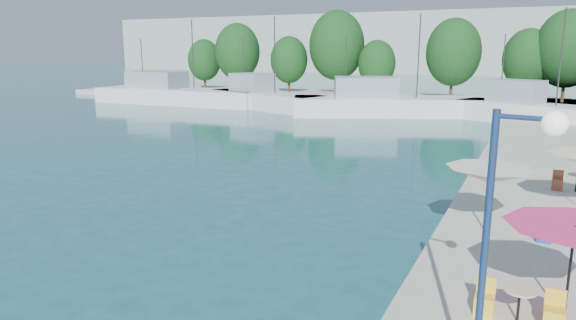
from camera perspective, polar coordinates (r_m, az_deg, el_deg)
The scene contains 20 objects.
quay_far at distance 64.94m, azimuth 11.19°, elevation 6.55°, with size 90.00×16.00×0.60m, color #ACA99B.
hill_west at distance 160.21m, azimuth 12.47°, elevation 12.50°, with size 180.00×40.00×16.00m, color #96A497.
trawler_01 at distance 63.90m, azimuth -12.38°, elevation 7.10°, with size 21.59×6.37×10.20m.
trawler_02 at distance 57.30m, azimuth -2.78°, elevation 6.81°, with size 15.84×9.09×10.20m.
trawler_03 at distance 52.10m, azimuth 11.29°, elevation 6.04°, with size 20.51×12.78×10.20m.
trawler_04 at distance 49.86m, azimuth 25.63°, elevation 4.81°, with size 14.49×9.27×10.20m.
tree_01 at distance 79.66m, azimuth -9.28°, elevation 10.90°, with size 4.95×4.95×7.33m.
tree_02 at distance 75.48m, azimuth -5.65°, elevation 11.89°, with size 6.43×6.43×9.51m.
tree_03 at distance 72.11m, azimuth 0.12°, elevation 11.06°, with size 5.15×5.15×7.63m.
tree_04 at distance 70.65m, azimuth 5.43°, elevation 12.55°, with size 7.41×7.41×10.96m.
tree_05 at distance 67.80m, azimuth 9.83°, elevation 10.53°, with size 4.76×4.76×7.04m.
tree_06 at distance 65.39m, azimuth 17.91°, elevation 11.32°, with size 6.42×6.42×9.51m.
tree_07 at distance 66.02m, azimuth 25.09°, elevation 10.13°, with size 5.56×5.56×8.23m.
tree_08 at distance 65.63m, azimuth 28.65°, elevation 10.80°, with size 6.91×6.91×10.23m.
umbrella_pink at distance 12.75m, azimuth 29.16°, elevation -7.51°, with size 2.95×2.95×2.17m.
umbrella_white at distance 17.66m, azimuth 21.56°, elevation -1.58°, with size 2.81×2.81×2.18m.
cafe_table_01 at distance 12.78m, azimuth 24.21°, elevation -14.88°, with size 1.82×0.70×0.76m.
cafe_table_02 at distance 17.99m, azimuth 28.85°, elevation -7.46°, with size 1.82×0.70×0.76m.
cafe_table_03 at distance 24.68m, azimuth 29.36°, elevation -2.47°, with size 1.82×0.70×0.76m.
street_lamp at distance 8.56m, azimuth 23.45°, elevation -5.07°, with size 1.03×0.39×5.03m.
Camera 1 is at (8.72, 4.55, 6.48)m, focal length 32.00 mm.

